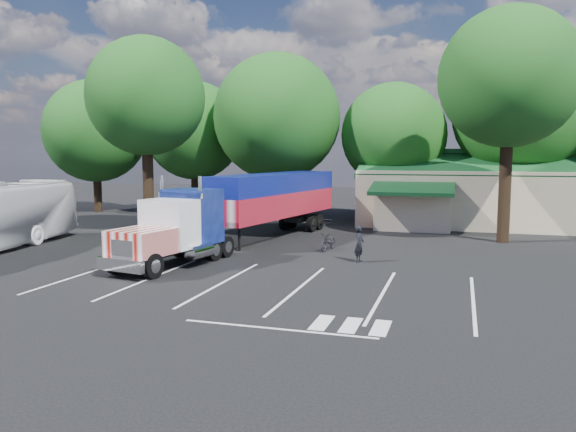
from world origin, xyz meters
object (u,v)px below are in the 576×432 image
(silver_sedan, at_px, (400,216))
(bicycle, at_px, (329,242))
(semi_truck, at_px, (253,203))
(woman, at_px, (359,244))

(silver_sedan, bearing_deg, bicycle, 171.18)
(semi_truck, xyz_separation_m, woman, (6.87, -3.86, -1.47))
(semi_truck, distance_m, silver_sedan, 12.62)
(silver_sedan, bearing_deg, woman, -177.68)
(semi_truck, relative_size, silver_sedan, 4.35)
(woman, relative_size, silver_sedan, 0.38)
(semi_truck, height_order, bicycle, semi_truck)
(semi_truck, xyz_separation_m, bicycle, (4.74, -1.14, -1.86))
(semi_truck, bearing_deg, bicycle, -3.62)
(woman, xyz_separation_m, silver_sedan, (0.50, 13.97, -0.12))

